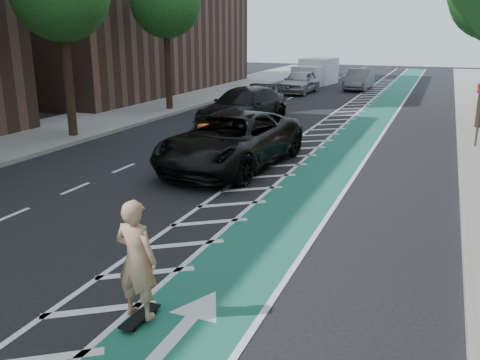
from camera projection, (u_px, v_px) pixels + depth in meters
The scene contains 18 objects.
ground at pixel (121, 235), 11.23m from camera, with size 120.00×120.00×0.00m, color black.
bike_lane at pixel (343, 151), 19.06m from camera, with size 2.00×90.00×0.01m, color #1C6242.
buffer_strip at pixel (304, 147), 19.59m from camera, with size 1.40×90.00×0.01m, color silver.
sidewalk_left at pixel (73, 126), 23.50m from camera, with size 5.00×90.00×0.15m, color gray.
curb_right at pixel (460, 158), 17.59m from camera, with size 0.12×90.00×0.16m, color gray.
curb_left at pixel (118, 130), 22.62m from camera, with size 0.12×90.00×0.16m, color gray.
tree_l_d at pixel (164, 2), 26.65m from camera, with size 4.20×4.20×7.90m.
sign_post at pixel (479, 114), 18.82m from camera, with size 0.35×0.08×2.47m.
skateboard at pixel (140, 317), 7.86m from camera, with size 0.27×0.83×0.11m.
skateboarder at pixel (136, 260), 7.59m from camera, with size 0.69×0.45×1.89m, color tan.
suv_near at pixel (232, 140), 16.62m from camera, with size 2.94×6.38×1.77m, color black.
suv_far at pixel (243, 107), 23.85m from camera, with size 2.45×6.03×1.75m, color black.
car_silver at pixel (300, 82), 36.23m from camera, with size 1.92×4.78×1.63m, color #9F9FA4.
car_grey at pixel (359, 80), 38.38m from camera, with size 1.62×4.65×1.53m, color slate.
box_truck at pixel (316, 73), 42.06m from camera, with size 2.91×5.33×2.12m.
barrel_a at pixel (204, 136), 19.74m from camera, with size 0.62×0.62×0.84m.
barrel_b at pixel (246, 122), 22.67m from camera, with size 0.61×0.61×0.83m.
barrel_c at pixel (272, 101), 29.01m from camera, with size 0.73×0.73×1.00m.
Camera 1 is at (6.32, -8.70, 4.35)m, focal length 38.00 mm.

